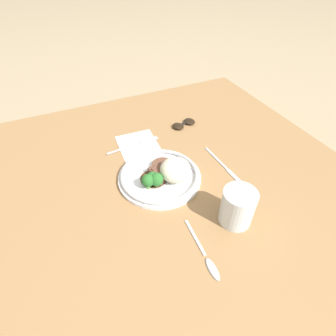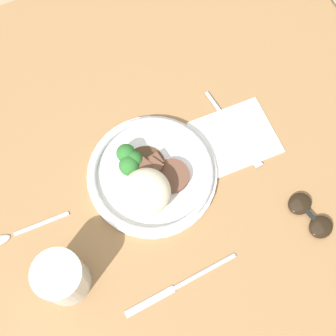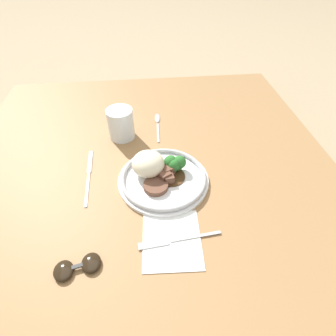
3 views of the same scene
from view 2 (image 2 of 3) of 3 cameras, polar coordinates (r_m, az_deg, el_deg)
name	(u,v)px [view 2 (image 2 of 3)]	position (r m, az deg, el deg)	size (l,w,h in m)	color
ground_plane	(138,212)	(0.89, -3.62, -5.32)	(8.00, 8.00, 0.00)	#998466
dining_table	(138,208)	(0.87, -3.72, -4.87)	(1.12, 1.06, 0.05)	olive
napkin	(235,137)	(0.89, 8.19, 3.74)	(0.15, 0.13, 0.00)	white
plate	(149,176)	(0.83, -2.31, -1.01)	(0.24, 0.24, 0.07)	white
juice_glass	(63,278)	(0.79, -12.73, -12.97)	(0.08, 0.08, 0.09)	#F4AD19
fork	(238,136)	(0.89, 8.49, 3.87)	(0.03, 0.18, 0.00)	#ADADB2
knife	(177,287)	(0.81, 1.13, -14.29)	(0.21, 0.02, 0.00)	#ADADB2
spoon	(7,237)	(0.87, -19.05, -8.01)	(0.16, 0.02, 0.01)	#ADADB2
sunglasses	(310,215)	(0.86, 16.94, -5.53)	(0.06, 0.10, 0.01)	black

